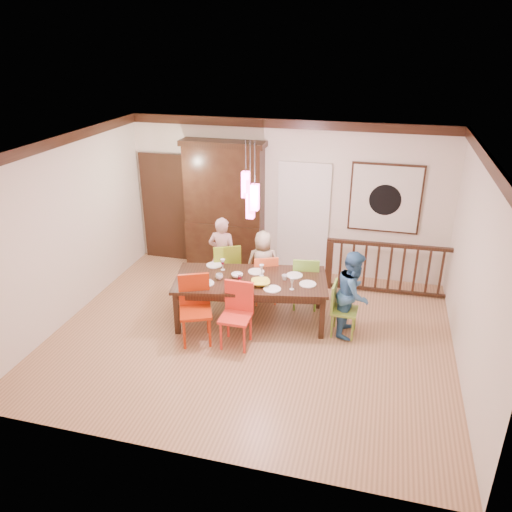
% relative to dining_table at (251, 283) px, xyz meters
% --- Properties ---
extents(floor, '(6.00, 6.00, 0.00)m').
position_rel_dining_table_xyz_m(floor, '(0.12, -0.44, -0.68)').
color(floor, '#9B6D4B').
rests_on(floor, ground).
extents(ceiling, '(6.00, 6.00, 0.00)m').
position_rel_dining_table_xyz_m(ceiling, '(0.12, -0.44, 2.22)').
color(ceiling, white).
rests_on(ceiling, wall_back).
extents(wall_back, '(6.00, 0.00, 6.00)m').
position_rel_dining_table_xyz_m(wall_back, '(0.12, 2.06, 0.77)').
color(wall_back, silver).
rests_on(wall_back, floor).
extents(wall_left, '(0.00, 5.00, 5.00)m').
position_rel_dining_table_xyz_m(wall_left, '(-2.88, -0.44, 0.77)').
color(wall_left, silver).
rests_on(wall_left, floor).
extents(wall_right, '(0.00, 5.00, 5.00)m').
position_rel_dining_table_xyz_m(wall_right, '(3.12, -0.44, 0.77)').
color(wall_right, silver).
rests_on(wall_right, floor).
extents(crown_molding, '(6.00, 5.00, 0.16)m').
position_rel_dining_table_xyz_m(crown_molding, '(0.12, -0.44, 2.14)').
color(crown_molding, black).
rests_on(crown_molding, wall_back).
extents(panel_door, '(1.04, 0.07, 2.24)m').
position_rel_dining_table_xyz_m(panel_door, '(-2.28, 2.01, 0.37)').
color(panel_door, black).
rests_on(panel_door, wall_back).
extents(white_doorway, '(0.97, 0.05, 2.22)m').
position_rel_dining_table_xyz_m(white_doorway, '(0.47, 2.02, 0.37)').
color(white_doorway, silver).
rests_on(white_doorway, wall_back).
extents(painting, '(1.25, 0.06, 1.25)m').
position_rel_dining_table_xyz_m(painting, '(1.92, 2.02, 0.92)').
color(painting, black).
rests_on(painting, wall_back).
extents(pendant_cluster, '(0.27, 0.21, 1.14)m').
position_rel_dining_table_xyz_m(pendant_cluster, '(0.00, -0.00, 1.43)').
color(pendant_cluster, '#FF4CA7').
rests_on(pendant_cluster, ceiling).
extents(dining_table, '(2.53, 1.52, 0.75)m').
position_rel_dining_table_xyz_m(dining_table, '(0.00, 0.00, 0.00)').
color(dining_table, black).
rests_on(dining_table, floor).
extents(chair_far_left, '(0.62, 0.62, 1.02)m').
position_rel_dining_table_xyz_m(chair_far_left, '(-0.64, 0.70, -0.09)').
color(chair_far_left, olive).
rests_on(chair_far_left, floor).
extents(chair_far_mid, '(0.53, 0.53, 0.89)m').
position_rel_dining_table_xyz_m(chair_far_mid, '(0.06, 0.67, -0.16)').
color(chair_far_mid, orange).
rests_on(chair_far_mid, floor).
extents(chair_far_right, '(0.48, 0.48, 0.94)m').
position_rel_dining_table_xyz_m(chair_far_right, '(0.77, 0.67, -0.14)').
color(chair_far_right, '#71AA34').
rests_on(chair_far_right, floor).
extents(chair_near_left, '(0.61, 0.61, 1.02)m').
position_rel_dining_table_xyz_m(chair_near_left, '(-0.63, -0.79, -0.09)').
color(chair_near_left, '#B32A0A').
rests_on(chair_near_left, floor).
extents(chair_near_mid, '(0.44, 0.44, 0.97)m').
position_rel_dining_table_xyz_m(chair_near_mid, '(-0.03, -0.74, -0.12)').
color(chair_near_mid, red).
rests_on(chair_near_mid, floor).
extents(chair_end_right, '(0.40, 0.40, 0.85)m').
position_rel_dining_table_xyz_m(chair_end_right, '(1.49, -0.04, -0.19)').
color(chair_end_right, olive).
rests_on(chair_end_right, floor).
extents(china_hutch, '(1.59, 0.46, 2.51)m').
position_rel_dining_table_xyz_m(china_hutch, '(-1.02, 1.85, 0.58)').
color(china_hutch, black).
rests_on(china_hutch, floor).
extents(balustrade, '(2.25, 0.16, 0.96)m').
position_rel_dining_table_xyz_m(balustrade, '(2.13, 1.51, -0.18)').
color(balustrade, black).
rests_on(balustrade, floor).
extents(person_far_left, '(0.51, 0.33, 1.39)m').
position_rel_dining_table_xyz_m(person_far_left, '(-0.76, 0.89, 0.02)').
color(person_far_left, beige).
rests_on(person_far_left, floor).
extents(person_far_mid, '(0.67, 0.53, 1.20)m').
position_rel_dining_table_xyz_m(person_far_mid, '(-0.02, 0.90, -0.08)').
color(person_far_mid, '#C5B495').
rests_on(person_far_mid, floor).
extents(person_end_right, '(0.60, 0.72, 1.35)m').
position_rel_dining_table_xyz_m(person_end_right, '(1.59, 0.05, 0.00)').
color(person_end_right, teal).
rests_on(person_end_right, floor).
extents(serving_bowl, '(0.37, 0.37, 0.07)m').
position_rel_dining_table_xyz_m(serving_bowl, '(0.20, -0.17, 0.11)').
color(serving_bowl, yellow).
rests_on(serving_bowl, dining_table).
extents(small_bowl, '(0.24, 0.24, 0.06)m').
position_rel_dining_table_xyz_m(small_bowl, '(-0.22, -0.00, 0.10)').
color(small_bowl, white).
rests_on(small_bowl, dining_table).
extents(cup_left, '(0.14, 0.14, 0.09)m').
position_rel_dining_table_xyz_m(cup_left, '(-0.47, -0.15, 0.12)').
color(cup_left, silver).
rests_on(cup_left, dining_table).
extents(cup_right, '(0.12, 0.12, 0.08)m').
position_rel_dining_table_xyz_m(cup_right, '(0.52, 0.09, 0.12)').
color(cup_right, silver).
rests_on(cup_right, dining_table).
extents(plate_far_left, '(0.26, 0.26, 0.01)m').
position_rel_dining_table_xyz_m(plate_far_left, '(-0.71, 0.31, 0.08)').
color(plate_far_left, white).
rests_on(plate_far_left, dining_table).
extents(plate_far_mid, '(0.26, 0.26, 0.01)m').
position_rel_dining_table_xyz_m(plate_far_mid, '(0.02, 0.25, 0.08)').
color(plate_far_mid, white).
rests_on(plate_far_mid, dining_table).
extents(plate_far_right, '(0.26, 0.26, 0.01)m').
position_rel_dining_table_xyz_m(plate_far_right, '(0.65, 0.27, 0.08)').
color(plate_far_right, white).
rests_on(plate_far_right, dining_table).
extents(plate_near_left, '(0.26, 0.26, 0.01)m').
position_rel_dining_table_xyz_m(plate_near_left, '(-0.62, -0.34, 0.08)').
color(plate_near_left, white).
rests_on(plate_near_left, dining_table).
extents(plate_near_mid, '(0.26, 0.26, 0.01)m').
position_rel_dining_table_xyz_m(plate_near_mid, '(0.41, -0.27, 0.08)').
color(plate_near_mid, white).
rests_on(plate_near_mid, dining_table).
extents(plate_end_right, '(0.26, 0.26, 0.01)m').
position_rel_dining_table_xyz_m(plate_end_right, '(0.90, 0.02, 0.08)').
color(plate_end_right, white).
rests_on(plate_end_right, dining_table).
extents(wine_glass_a, '(0.08, 0.08, 0.19)m').
position_rel_dining_table_xyz_m(wine_glass_a, '(-0.52, 0.19, 0.17)').
color(wine_glass_a, '#590C19').
rests_on(wine_glass_a, dining_table).
extents(wine_glass_b, '(0.08, 0.08, 0.19)m').
position_rel_dining_table_xyz_m(wine_glass_b, '(0.14, 0.14, 0.17)').
color(wine_glass_b, silver).
rests_on(wine_glass_b, dining_table).
extents(wine_glass_c, '(0.08, 0.08, 0.19)m').
position_rel_dining_table_xyz_m(wine_glass_c, '(-0.11, -0.25, 0.17)').
color(wine_glass_c, '#590C19').
rests_on(wine_glass_c, dining_table).
extents(wine_glass_d, '(0.08, 0.08, 0.19)m').
position_rel_dining_table_xyz_m(wine_glass_d, '(0.69, -0.19, 0.17)').
color(wine_glass_d, silver).
rests_on(wine_glass_d, dining_table).
extents(napkin, '(0.18, 0.14, 0.01)m').
position_rel_dining_table_xyz_m(napkin, '(-0.12, -0.38, 0.08)').
color(napkin, '#D83359').
rests_on(napkin, dining_table).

